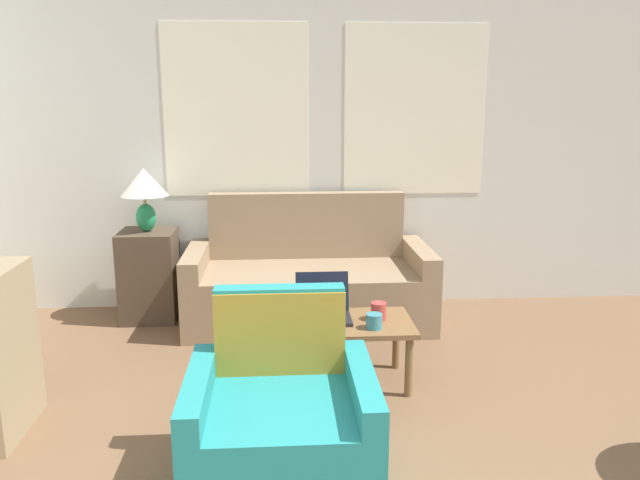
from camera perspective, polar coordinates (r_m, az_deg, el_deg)
The scene contains 10 objects.
wall_back at distance 4.95m, azimuth 1.49°, elevation 8.92°, with size 6.53×0.06×2.60m.
couch at distance 4.70m, azimuth -1.06°, elevation -4.08°, with size 1.79×0.81×0.93m.
armchair at distance 2.81m, azimuth -3.55°, elevation -16.71°, with size 0.79×0.70×0.81m.
side_table at distance 4.88m, azimuth -15.31°, elevation -3.12°, with size 0.41×0.41×0.68m.
table_lamp at distance 4.75m, azimuth -15.78°, elevation 4.63°, with size 0.34×0.34×0.47m.
coffee_table at distance 3.64m, azimuth 1.30°, elevation -8.19°, with size 0.91×0.48×0.38m.
laptop at distance 3.67m, azimuth 0.29°, elevation -6.27°, with size 0.32×0.30×0.25m.
cup_navy at distance 3.66m, azimuth 5.37°, elevation -6.49°, with size 0.09×0.09×0.10m.
cup_yellow at distance 3.52m, azimuth 4.96°, elevation -7.41°, with size 0.09×0.09×0.08m.
tv_remote at distance 3.51m, azimuth -3.41°, elevation -8.05°, with size 0.05×0.15×0.02m.
Camera 1 is at (-0.47, -1.18, 1.63)m, focal length 35.00 mm.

